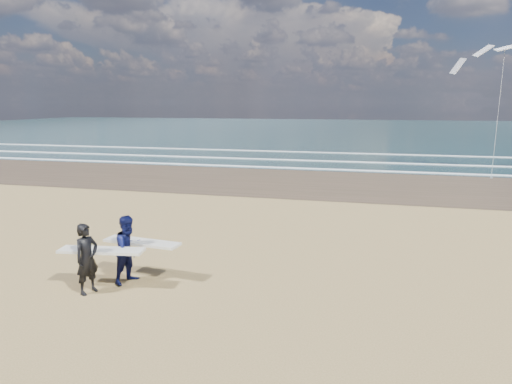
# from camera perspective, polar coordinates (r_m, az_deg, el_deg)

# --- Properties ---
(ocean) EXTENTS (220.00, 100.00, 0.02)m
(ocean) POSITION_cam_1_polar(r_m,az_deg,el_deg) (83.46, 24.26, 6.88)
(ocean) COLOR #193638
(ocean) RESTS_ON ground
(surfer_near) EXTENTS (2.25, 1.16, 1.83)m
(surfer_near) POSITION_cam_1_polar(r_m,az_deg,el_deg) (12.43, -20.16, -7.70)
(surfer_near) COLOR black
(surfer_near) RESTS_ON ground
(surfer_far) EXTENTS (2.24, 1.27, 1.85)m
(surfer_far) POSITION_cam_1_polar(r_m,az_deg,el_deg) (12.81, -15.48, -6.83)
(surfer_far) COLOR #0A0F3D
(surfer_far) RESTS_ON ground
(kite_1) EXTENTS (6.22, 4.78, 9.67)m
(kite_1) POSITION_cam_1_polar(r_m,az_deg,el_deg) (35.30, 28.25, 11.00)
(kite_1) COLOR slate
(kite_1) RESTS_ON ground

